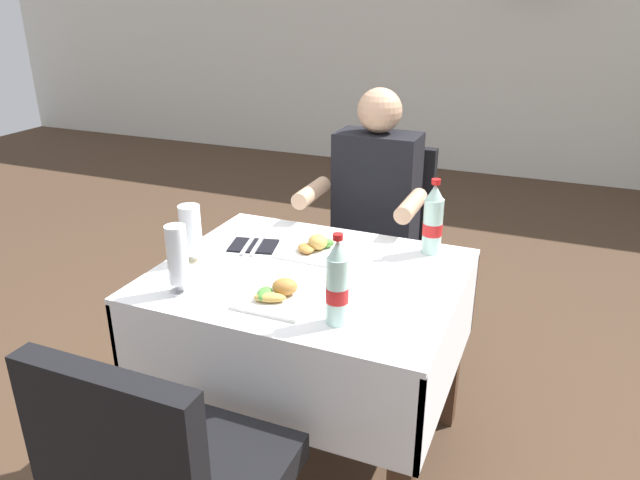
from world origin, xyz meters
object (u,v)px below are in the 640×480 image
(beer_glass_middle, at_px, (191,232))
(beer_glass_left, at_px, (178,259))
(cola_bottle_primary, at_px, (337,285))
(seated_diner_far, at_px, (372,216))
(chair_far_diner_seat, at_px, (379,240))
(plate_far_diner, at_px, (316,247))
(main_dining_table, at_px, (309,319))
(plate_near_camera, at_px, (278,295))
(cola_bottle_secondary, at_px, (433,221))
(napkin_cutlery_set, at_px, (253,245))

(beer_glass_middle, bearing_deg, beer_glass_left, -65.64)
(beer_glass_middle, xyz_separation_m, cola_bottle_primary, (0.62, -0.20, 0.01))
(seated_diner_far, distance_m, beer_glass_left, 1.05)
(chair_far_diner_seat, distance_m, beer_glass_left, 1.19)
(cola_bottle_primary, bearing_deg, beer_glass_left, -178.26)
(seated_diner_far, relative_size, plate_far_diner, 5.30)
(beer_glass_left, relative_size, beer_glass_middle, 1.09)
(main_dining_table, bearing_deg, seated_diner_far, 90.34)
(cola_bottle_primary, bearing_deg, plate_near_camera, 165.70)
(cola_bottle_primary, bearing_deg, cola_bottle_secondary, 77.40)
(beer_glass_left, bearing_deg, beer_glass_middle, 114.36)
(main_dining_table, bearing_deg, beer_glass_left, -137.26)
(chair_far_diner_seat, height_order, cola_bottle_primary, cola_bottle_primary)
(chair_far_diner_seat, height_order, plate_far_diner, chair_far_diner_seat)
(seated_diner_far, bearing_deg, napkin_cutlery_set, -115.28)
(seated_diner_far, height_order, plate_far_diner, seated_diner_far)
(seated_diner_far, xyz_separation_m, cola_bottle_secondary, (0.35, -0.38, 0.16))
(beer_glass_left, bearing_deg, napkin_cutlery_set, 85.10)
(chair_far_diner_seat, height_order, beer_glass_left, beer_glass_left)
(cola_bottle_secondary, bearing_deg, beer_glass_middle, -151.87)
(seated_diner_far, bearing_deg, cola_bottle_secondary, -47.41)
(beer_glass_left, distance_m, cola_bottle_secondary, 0.90)
(chair_far_diner_seat, xyz_separation_m, beer_glass_middle, (-0.41, -0.89, 0.30))
(chair_far_diner_seat, bearing_deg, beer_glass_left, -105.89)
(plate_far_diner, distance_m, beer_glass_middle, 0.45)
(plate_near_camera, distance_m, cola_bottle_secondary, 0.66)
(seated_diner_far, distance_m, cola_bottle_secondary, 0.54)
(plate_near_camera, height_order, beer_glass_middle, beer_glass_middle)
(plate_far_diner, relative_size, cola_bottle_secondary, 0.86)
(cola_bottle_secondary, bearing_deg, main_dining_table, -136.53)
(beer_glass_left, bearing_deg, plate_near_camera, 13.09)
(main_dining_table, relative_size, plate_far_diner, 4.26)
(chair_far_diner_seat, relative_size, beer_glass_left, 4.30)
(cola_bottle_primary, relative_size, napkin_cutlery_set, 1.40)
(chair_far_diner_seat, relative_size, plate_near_camera, 4.40)
(main_dining_table, xyz_separation_m, napkin_cutlery_set, (-0.28, 0.12, 0.19))
(cola_bottle_secondary, distance_m, napkin_cutlery_set, 0.66)
(cola_bottle_secondary, bearing_deg, chair_far_diner_seat, 125.18)
(chair_far_diner_seat, distance_m, cola_bottle_secondary, 0.67)
(beer_glass_left, bearing_deg, plate_far_diner, 59.77)
(beer_glass_left, bearing_deg, chair_far_diner_seat, 74.11)
(chair_far_diner_seat, relative_size, beer_glass_middle, 4.67)
(seated_diner_far, bearing_deg, plate_near_camera, -90.23)
(main_dining_table, relative_size, cola_bottle_secondary, 3.64)
(plate_far_diner, xyz_separation_m, beer_glass_left, (-0.27, -0.46, 0.10))
(seated_diner_far, height_order, plate_near_camera, seated_diner_far)
(plate_far_diner, xyz_separation_m, cola_bottle_secondary, (0.39, 0.15, 0.10))
(main_dining_table, relative_size, seated_diner_far, 0.80)
(beer_glass_left, relative_size, cola_bottle_secondary, 0.81)
(main_dining_table, height_order, beer_glass_left, beer_glass_left)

